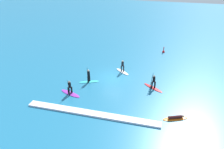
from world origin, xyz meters
name	(u,v)px	position (x,y,z in m)	size (l,w,h in m)	color
ground_plane	(112,78)	(0.00, 0.00, 0.00)	(120.00, 120.00, 0.00)	#1E6B93
surfer_on_purple_board	(70,90)	(-3.78, -5.13, 0.46)	(2.99, 1.71, 2.10)	purple
surfer_on_teal_board	(89,78)	(-2.62, -1.89, 0.57)	(2.68, 1.56, 2.14)	#33C6CC
surfer_on_white_board	(122,69)	(0.98, 2.05, 0.48)	(2.38, 2.11, 1.80)	white
surfer_on_red_board	(153,84)	(5.63, -1.29, 0.54)	(2.68, 2.13, 2.15)	red
surfer_on_orange_board	(176,118)	(8.44, -6.76, 0.14)	(2.68, 1.69, 0.40)	orange
marker_buoy	(163,51)	(6.14, 10.99, 0.17)	(0.43, 0.43, 1.09)	red
wave_crest	(92,113)	(0.00, -8.20, 0.09)	(14.31, 0.90, 0.18)	white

